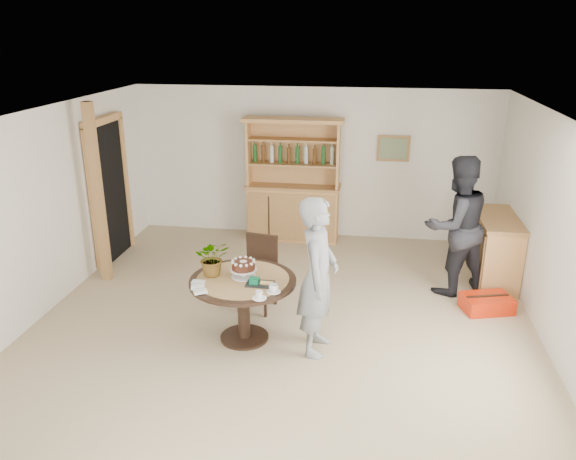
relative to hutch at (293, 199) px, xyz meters
The scene contains 17 objects.
ground 3.33m from the hutch, 84.71° to the right, with size 7.00×7.00×0.00m, color tan.
room_shell 3.41m from the hutch, 84.65° to the right, with size 6.04×7.04×2.52m.
doorway 2.94m from the hutch, 154.78° to the right, with size 0.13×1.10×2.18m.
pine_post 3.20m from the hutch, 139.62° to the right, with size 0.12×0.12×2.50m, color #B2884A.
hutch is the anchor object (origin of this frame).
sideboard 3.29m from the hutch, 22.21° to the right, with size 0.54×1.26×0.94m.
dining_table 3.35m from the hutch, 91.54° to the right, with size 1.20×1.20×0.76m.
dining_chair 2.53m from the hutch, 91.72° to the right, with size 0.49×0.49×0.95m.
birthday_cake 3.31m from the hutch, 91.57° to the right, with size 0.30×0.30×0.20m.
flower_vase 3.34m from the hutch, 97.60° to the right, with size 0.38×0.33×0.42m, color #3F7233.
gift_tray 3.48m from the hutch, 87.95° to the right, with size 0.30×0.20×0.08m.
coffee_cup_a 3.65m from the hutch, 85.12° to the right, with size 0.15×0.15×0.09m.
coffee_cup_b 3.81m from the hutch, 87.14° to the right, with size 0.15×0.15×0.08m.
napkins 3.70m from the hutch, 97.78° to the right, with size 0.24×0.33×0.03m.
teen_boy 3.54m from the hutch, 77.58° to the right, with size 0.65×0.42×1.77m, color gray.
adult_person 2.96m from the hutch, 35.23° to the right, with size 0.91×0.71×1.88m, color black.
red_suitcase 3.62m from the hutch, 38.45° to the right, with size 0.69×0.55×0.21m.
Camera 1 is at (0.97, -5.66, 3.40)m, focal length 35.00 mm.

